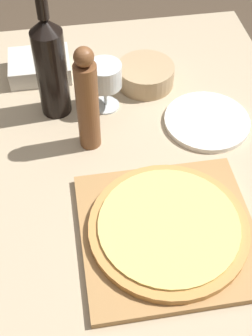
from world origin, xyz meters
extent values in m
plane|color=#4C3D2D|center=(0.00, 0.00, 0.00)|extent=(12.00, 12.00, 0.00)
cube|color=tan|center=(0.00, 0.00, 0.74)|extent=(0.89, 1.31, 0.03)
cylinder|color=brown|center=(-0.38, 0.60, 0.36)|extent=(0.06, 0.06, 0.73)
cylinder|color=brown|center=(0.38, 0.60, 0.36)|extent=(0.06, 0.06, 0.73)
cube|color=#A87A47|center=(0.02, -0.19, 0.77)|extent=(0.37, 0.36, 0.02)
cylinder|color=#C68947|center=(0.02, -0.19, 0.78)|extent=(0.34, 0.34, 0.02)
cylinder|color=#E0C66B|center=(0.02, -0.19, 0.80)|extent=(0.30, 0.30, 0.01)
cylinder|color=black|center=(-0.18, 0.25, 0.88)|extent=(0.08, 0.08, 0.24)
cone|color=black|center=(-0.18, 0.25, 1.01)|extent=(0.08, 0.08, 0.04)
cylinder|color=black|center=(-0.18, 0.25, 1.06)|extent=(0.03, 0.03, 0.06)
cylinder|color=brown|center=(-0.11, 0.11, 0.87)|extent=(0.05, 0.05, 0.24)
sphere|color=brown|center=(-0.11, 0.11, 1.02)|extent=(0.05, 0.05, 0.05)
cylinder|color=silver|center=(-0.05, 0.25, 0.76)|extent=(0.07, 0.07, 0.00)
cylinder|color=silver|center=(-0.05, 0.25, 0.79)|extent=(0.01, 0.01, 0.07)
cylinder|color=silver|center=(-0.05, 0.25, 0.86)|extent=(0.09, 0.09, 0.06)
cylinder|color=tan|center=(0.07, 0.32, 0.79)|extent=(0.16, 0.16, 0.06)
cylinder|color=silver|center=(0.20, 0.14, 0.76)|extent=(0.22, 0.22, 0.01)
cube|color=beige|center=(-0.22, 0.42, 0.78)|extent=(0.17, 0.14, 0.05)
camera|label=1|loc=(-0.15, -0.71, 1.61)|focal=50.00mm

